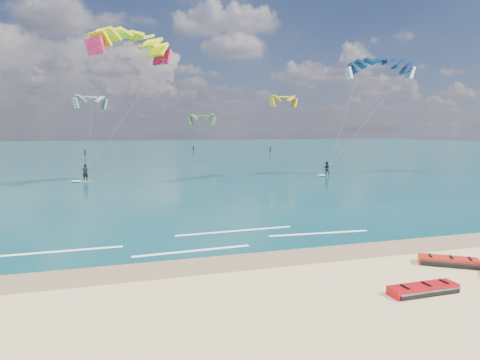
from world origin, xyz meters
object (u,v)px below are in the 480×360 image
packed_kite_left (423,294)px  kitesurfer_main (107,104)px  kitesurfer_far (354,111)px  packed_kite_mid (448,265)px

packed_kite_left → kitesurfer_main: size_ratio=0.17×
packed_kite_left → kitesurfer_far: 37.26m
kitesurfer_far → packed_kite_left: bearing=-117.2°
packed_kite_left → kitesurfer_far: bearing=61.4°
kitesurfer_main → packed_kite_left: bearing=-100.4°
packed_kite_left → kitesurfer_main: bearing=106.4°
packed_kite_left → packed_kite_mid: size_ratio=1.08×
packed_kite_left → kitesurfer_main: 35.40m
packed_kite_left → kitesurfer_far: size_ratio=0.18×
packed_kite_left → packed_kite_mid: 3.82m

